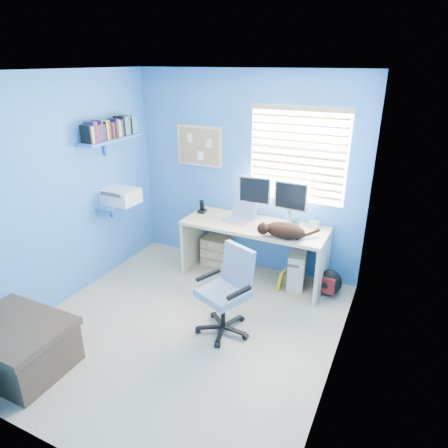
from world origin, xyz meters
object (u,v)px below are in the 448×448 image
at_px(tower_pc, 297,268).
at_px(office_chair, 226,301).
at_px(desk, 254,252).
at_px(cat, 285,230).
at_px(laptop, 238,213).

xyz_separation_m(tower_pc, office_chair, (-0.40, -1.20, 0.11)).
height_order(desk, tower_pc, desk).
relative_size(desk, office_chair, 1.96).
relative_size(tower_pc, office_chair, 0.50).
xyz_separation_m(cat, office_chair, (-0.30, -0.89, -0.49)).
distance_m(desk, tower_pc, 0.57).
relative_size(desk, tower_pc, 3.90).
distance_m(laptop, tower_pc, 0.99).
height_order(desk, cat, cat).
bearing_deg(tower_pc, office_chair, -117.35).
height_order(cat, tower_pc, cat).
height_order(laptop, tower_pc, laptop).
relative_size(laptop, tower_pc, 0.73).
bearing_deg(laptop, desk, 11.23).
height_order(cat, office_chair, cat).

